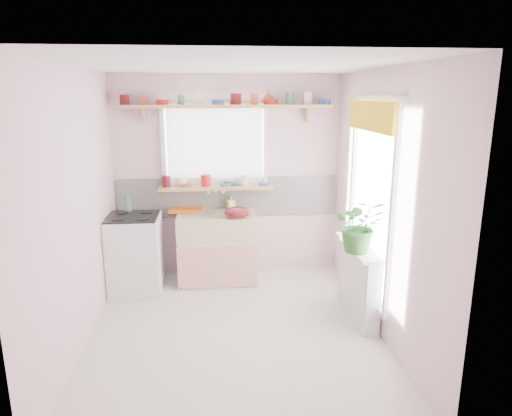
{
  "coord_description": "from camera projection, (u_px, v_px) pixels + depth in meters",
  "views": [
    {
      "loc": [
        -0.17,
        -4.06,
        2.26
      ],
      "look_at": [
        0.26,
        0.55,
        1.1
      ],
      "focal_mm": 32.0,
      "sensor_mm": 36.0,
      "label": 1
    }
  ],
  "objects": [
    {
      "name": "soap_bottle_sink",
      "position": [
        231.0,
        202.0,
        5.71
      ],
      "size": [
        0.11,
        0.11,
        0.19
      ],
      "primitive_type": "imported",
      "rotation": [
        0.0,
        0.0,
        0.42
      ],
      "color": "#C5D960",
      "rests_on": "sink_unit"
    },
    {
      "name": "windowsill",
      "position": [
        216.0,
        188.0,
        5.63
      ],
      "size": [
        1.4,
        0.22,
        0.04
      ],
      "primitive_type": "cube",
      "color": "tan",
      "rests_on": "room"
    },
    {
      "name": "room",
      "position": [
        289.0,
        177.0,
        5.04
      ],
      "size": [
        3.2,
        3.2,
        3.2
      ],
      "color": "beige",
      "rests_on": "ground"
    },
    {
      "name": "cooker",
      "position": [
        135.0,
        254.0,
        5.29
      ],
      "size": [
        0.58,
        0.58,
        0.93
      ],
      "color": "white",
      "rests_on": "ground"
    },
    {
      "name": "sill_bowl",
      "position": [
        231.0,
        182.0,
        5.69
      ],
      "size": [
        0.21,
        0.21,
        0.06
      ],
      "primitive_type": "imported",
      "rotation": [
        0.0,
        0.0,
        -0.14
      ],
      "color": "#375AB3",
      "rests_on": "windowsill"
    },
    {
      "name": "dish_tray",
      "position": [
        186.0,
        209.0,
        5.68
      ],
      "size": [
        0.42,
        0.32,
        0.04
      ],
      "primitive_type": "cube",
      "rotation": [
        0.0,
        0.0,
        -0.03
      ],
      "color": "orange",
      "rests_on": "sink_unit"
    },
    {
      "name": "fruit",
      "position": [
        353.0,
        236.0,
        4.61
      ],
      "size": [
        0.2,
        0.14,
        0.1
      ],
      "color": "orange",
      "rests_on": "fruit_bowl"
    },
    {
      "name": "herb_pot",
      "position": [
        365.0,
        235.0,
        4.57
      ],
      "size": [
        0.14,
        0.12,
        0.23
      ],
      "primitive_type": "imported",
      "rotation": [
        0.0,
        0.0,
        -0.35
      ],
      "color": "#335F26",
      "rests_on": "radiator_ledge"
    },
    {
      "name": "fruit_bowl",
      "position": [
        352.0,
        242.0,
        4.61
      ],
      "size": [
        0.35,
        0.35,
        0.06
      ],
      "primitive_type": "imported",
      "rotation": [
        0.0,
        0.0,
        -0.43
      ],
      "color": "silver",
      "rests_on": "radiator_ledge"
    },
    {
      "name": "jade_plant",
      "position": [
        360.0,
        225.0,
        4.36
      ],
      "size": [
        0.55,
        0.5,
        0.53
      ],
      "primitive_type": "imported",
      "rotation": [
        0.0,
        0.0,
        -0.2
      ],
      "color": "#2D6528",
      "rests_on": "radiator_ledge"
    },
    {
      "name": "radiator_ledge",
      "position": [
        359.0,
        280.0,
        4.7
      ],
      "size": [
        0.22,
        0.95,
        0.78
      ],
      "color": "white",
      "rests_on": "ground"
    },
    {
      "name": "sink_unit",
      "position": [
        217.0,
        247.0,
        5.62
      ],
      "size": [
        0.95,
        0.65,
        1.11
      ],
      "color": "white",
      "rests_on": "ground"
    },
    {
      "name": "sill_crockery",
      "position": [
        212.0,
        182.0,
        5.6
      ],
      "size": [
        1.35,
        0.11,
        0.12
      ],
      "color": "#590F14",
      "rests_on": "windowsill"
    },
    {
      "name": "cooker_bottle",
      "position": [
        128.0,
        202.0,
        5.36
      ],
      "size": [
        0.09,
        0.09,
        0.23
      ],
      "primitive_type": "imported",
      "rotation": [
        0.0,
        0.0,
        -0.01
      ],
      "color": "#3A744F",
      "rests_on": "cooker"
    },
    {
      "name": "sill_cup",
      "position": [
        182.0,
        181.0,
        5.63
      ],
      "size": [
        0.17,
        0.17,
        0.11
      ],
      "primitive_type": "imported",
      "rotation": [
        0.0,
        0.0,
        0.32
      ],
      "color": "white",
      "rests_on": "windowsill"
    },
    {
      "name": "colander",
      "position": [
        237.0,
        212.0,
        5.33
      ],
      "size": [
        0.36,
        0.36,
        0.13
      ],
      "primitive_type": "ellipsoid",
      "rotation": [
        0.0,
        0.0,
        0.32
      ],
      "color": "maroon",
      "rests_on": "sink_unit"
    },
    {
      "name": "shelf_vase",
      "position": [
        268.0,
        98.0,
        5.47
      ],
      "size": [
        0.19,
        0.19,
        0.16
      ],
      "primitive_type": "imported",
      "rotation": [
        0.0,
        0.0,
        0.33
      ],
      "color": "brown",
      "rests_on": "pine_shelf"
    },
    {
      "name": "pine_shelf",
      "position": [
        227.0,
        106.0,
        5.39
      ],
      "size": [
        2.52,
        0.24,
        0.04
      ],
      "primitive_type": "cube",
      "color": "tan",
      "rests_on": "room"
    },
    {
      "name": "shelf_crockery",
      "position": [
        223.0,
        100.0,
        5.37
      ],
      "size": [
        2.47,
        0.11,
        0.12
      ],
      "color": "#590F14",
      "rests_on": "pine_shelf"
    }
  ]
}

